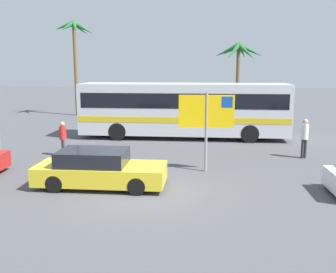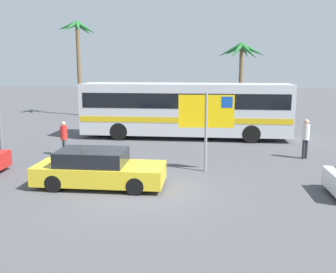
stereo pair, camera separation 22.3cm
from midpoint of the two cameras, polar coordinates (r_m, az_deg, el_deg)
The scene contains 8 objects.
ground at distance 13.45m, azimuth -4.06°, elevation -8.15°, with size 120.00×120.00×0.00m, color #4C4C51.
bus_front_coach at distance 22.81m, azimuth 2.82°, elevation 4.21°, with size 11.96×2.47×3.17m.
ferry_sign at distance 15.59m, azimuth 6.17°, elevation 3.20°, with size 2.20×0.18×3.20m.
car_yellow at distance 14.10m, azimuth -9.71°, elevation -4.68°, with size 4.55×1.77×1.32m.
pedestrian_by_bus at distance 18.95m, azimuth 19.74°, elevation 0.16°, with size 0.32×0.32×1.83m.
pedestrian_crossing_lot at distance 19.02m, azimuth -14.59°, elevation 0.11°, with size 0.32×0.32×1.64m.
palm_tree_seaside at distance 33.83m, azimuth -12.81°, elevation 13.58°, with size 3.33×3.25×7.76m.
palm_tree_inland at distance 32.73m, azimuth 10.78°, elevation 11.30°, with size 4.01×3.67×5.97m.
Camera 2 is at (2.41, -12.51, 4.32)m, focal length 41.88 mm.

